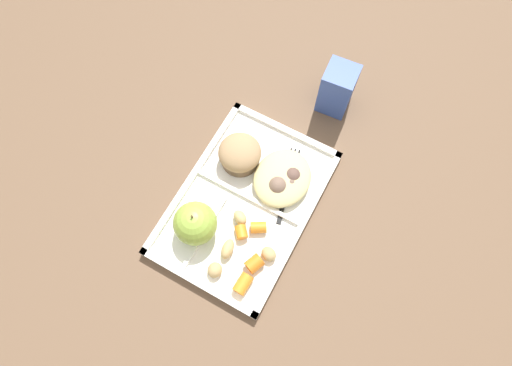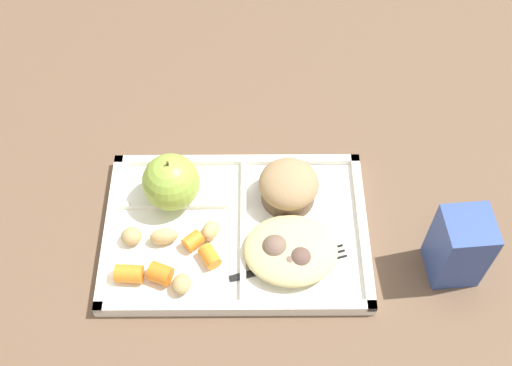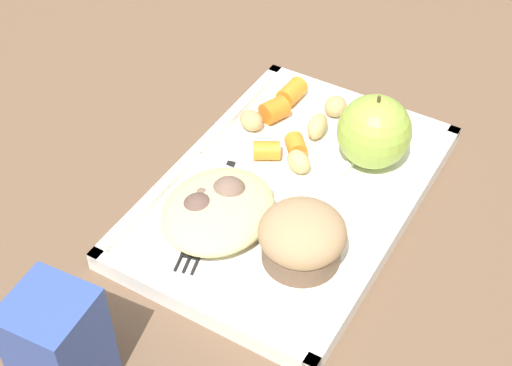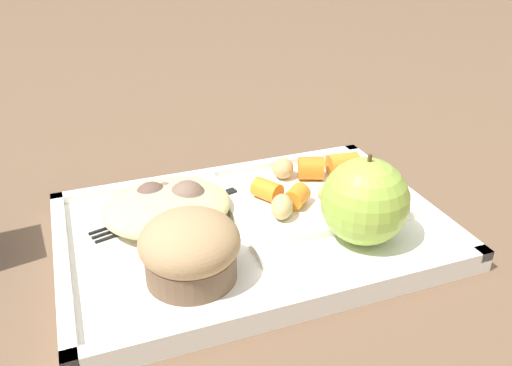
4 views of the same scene
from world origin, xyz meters
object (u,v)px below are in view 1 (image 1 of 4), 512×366
bran_muffin (240,154)px  milk_carton (337,89)px  green_apple (195,223)px  plastic_fork (288,180)px  lunch_tray (245,203)px

bran_muffin → milk_carton: 0.24m
green_apple → bran_muffin: bearing=0.0°
bran_muffin → plastic_fork: (0.01, -0.10, -0.03)m
lunch_tray → plastic_fork: (0.08, -0.05, 0.01)m
green_apple → milk_carton: (0.37, -0.10, 0.00)m
milk_carton → lunch_tray: bearing=164.7°
green_apple → milk_carton: bearing=-15.7°
bran_muffin → plastic_fork: size_ratio=0.53×
lunch_tray → plastic_fork: 0.10m
lunch_tray → plastic_fork: bearing=-33.2°
lunch_tray → milk_carton: milk_carton is taller
green_apple → lunch_tray: bearing=-30.3°
lunch_tray → green_apple: 0.11m
green_apple → bran_muffin: (0.16, 0.00, -0.01)m
plastic_fork → lunch_tray: bearing=146.8°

